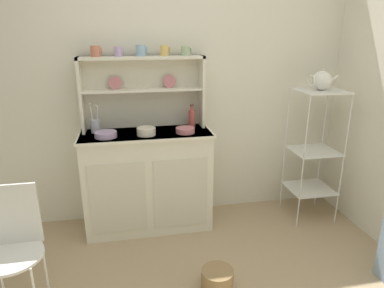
{
  "coord_description": "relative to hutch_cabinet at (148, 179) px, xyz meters",
  "views": [
    {
      "loc": [
        -0.42,
        -1.43,
        1.7
      ],
      "look_at": [
        0.08,
        1.12,
        0.85
      ],
      "focal_mm": 31.94,
      "sensor_mm": 36.0,
      "label": 1
    }
  ],
  "objects": [
    {
      "name": "wall_back",
      "position": [
        0.27,
        0.26,
        0.79
      ],
      "size": [
        3.84,
        0.05,
        2.5
      ],
      "primitive_type": "cube",
      "color": "silver",
      "rests_on": "ground"
    },
    {
      "name": "hutch_cabinet",
      "position": [
        0.0,
        0.0,
        0.0
      ],
      "size": [
        1.12,
        0.45,
        0.89
      ],
      "color": "silver",
      "rests_on": "ground"
    },
    {
      "name": "hutch_shelf_unit",
      "position": [
        0.0,
        0.16,
        0.8
      ],
      "size": [
        1.04,
        0.18,
        0.62
      ],
      "color": "silver",
      "rests_on": "hutch_cabinet"
    },
    {
      "name": "bakers_rack",
      "position": [
        1.52,
        -0.11,
        0.28
      ],
      "size": [
        0.41,
        0.37,
        1.22
      ],
      "color": "silver",
      "rests_on": "ground"
    },
    {
      "name": "wire_chair",
      "position": [
        -0.86,
        -0.88,
        0.06
      ],
      "size": [
        0.36,
        0.36,
        0.85
      ],
      "rotation": [
        0.0,
        0.0,
        0.3
      ],
      "color": "white",
      "rests_on": "ground"
    },
    {
      "name": "floor_basket",
      "position": [
        0.4,
        -0.93,
        -0.38
      ],
      "size": [
        0.22,
        0.22,
        0.15
      ],
      "primitive_type": "cylinder",
      "color": "#93754C",
      "rests_on": "ground"
    },
    {
      "name": "cup_terracotta_0",
      "position": [
        -0.36,
        0.12,
        1.1
      ],
      "size": [
        0.09,
        0.08,
        0.09
      ],
      "color": "#C67556",
      "rests_on": "hutch_shelf_unit"
    },
    {
      "name": "cup_lilac_1",
      "position": [
        -0.18,
        0.12,
        1.09
      ],
      "size": [
        0.08,
        0.06,
        0.08
      ],
      "color": "#B79ECC",
      "rests_on": "hutch_shelf_unit"
    },
    {
      "name": "cup_sky_2",
      "position": [
        -0.0,
        0.12,
        1.1
      ],
      "size": [
        0.09,
        0.08,
        0.09
      ],
      "color": "#8EB2D1",
      "rests_on": "hutch_shelf_unit"
    },
    {
      "name": "cup_gold_3",
      "position": [
        0.19,
        0.12,
        1.1
      ],
      "size": [
        0.08,
        0.07,
        0.09
      ],
      "color": "#DBB760",
      "rests_on": "hutch_shelf_unit"
    },
    {
      "name": "cup_sage_4",
      "position": [
        0.37,
        0.12,
        1.09
      ],
      "size": [
        0.09,
        0.07,
        0.08
      ],
      "color": "#9EB78E",
      "rests_on": "hutch_shelf_unit"
    },
    {
      "name": "bowl_mixing_large",
      "position": [
        -0.33,
        -0.07,
        0.46
      ],
      "size": [
        0.18,
        0.18,
        0.05
      ],
      "primitive_type": "cylinder",
      "color": "#B79ECC",
      "rests_on": "hutch_cabinet"
    },
    {
      "name": "bowl_floral_medium",
      "position": [
        -0.0,
        -0.07,
        0.46
      ],
      "size": [
        0.15,
        0.15,
        0.06
      ],
      "primitive_type": "cylinder",
      "color": "silver",
      "rests_on": "hutch_cabinet"
    },
    {
      "name": "bowl_cream_small",
      "position": [
        0.33,
        -0.07,
        0.46
      ],
      "size": [
        0.16,
        0.16,
        0.05
      ],
      "primitive_type": "cylinder",
      "color": "#D17A84",
      "rests_on": "hutch_cabinet"
    },
    {
      "name": "jam_bottle",
      "position": [
        0.41,
        0.09,
        0.52
      ],
      "size": [
        0.06,
        0.06,
        0.21
      ],
      "color": "#B74C47",
      "rests_on": "hutch_cabinet"
    },
    {
      "name": "utensil_jar",
      "position": [
        -0.41,
        0.08,
        0.49
      ],
      "size": [
        0.08,
        0.08,
        0.25
      ],
      "color": "#B2B7C6",
      "rests_on": "hutch_cabinet"
    },
    {
      "name": "porcelain_teapot",
      "position": [
        1.51,
        -0.11,
        0.85
      ],
      "size": [
        0.26,
        0.17,
        0.19
      ],
      "color": "white",
      "rests_on": "bakers_rack"
    }
  ]
}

